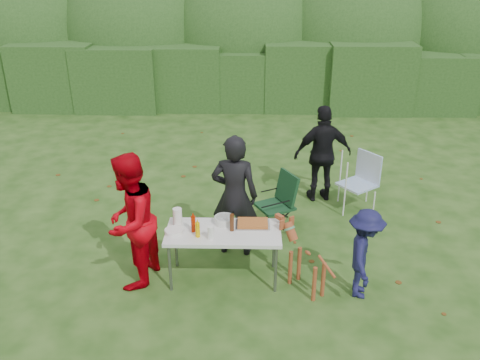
{
  "coord_description": "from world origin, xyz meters",
  "views": [
    {
      "loc": [
        0.24,
        -5.78,
        4.1
      ],
      "look_at": [
        0.09,
        0.97,
        1.0
      ],
      "focal_mm": 38.0,
      "sensor_mm": 36.0,
      "label": 1
    }
  ],
  "objects_px": {
    "person_black_puffy": "(323,154)",
    "dog": "(307,262)",
    "ketchup_bottle": "(193,224)",
    "beer_bottle": "(232,222)",
    "child": "(364,254)",
    "paper_towel_roll": "(178,218)",
    "mustard_bottle": "(198,230)",
    "lawn_chair": "(357,182)",
    "camping_chair": "(275,203)",
    "person_red_jacket": "(130,222)",
    "person_cook": "(235,196)",
    "folding_table": "(223,234)"
  },
  "relations": [
    {
      "from": "person_cook",
      "to": "person_black_puffy",
      "type": "relative_size",
      "value": 1.06
    },
    {
      "from": "child",
      "to": "person_cook",
      "type": "bearing_deg",
      "value": 69.7
    },
    {
      "from": "paper_towel_roll",
      "to": "mustard_bottle",
      "type": "bearing_deg",
      "value": -42.11
    },
    {
      "from": "person_cook",
      "to": "person_black_puffy",
      "type": "distance_m",
      "value": 2.29
    },
    {
      "from": "camping_chair",
      "to": "dog",
      "type": "bearing_deg",
      "value": 73.92
    },
    {
      "from": "beer_bottle",
      "to": "paper_towel_roll",
      "type": "bearing_deg",
      "value": 172.36
    },
    {
      "from": "person_black_puffy",
      "to": "dog",
      "type": "height_order",
      "value": "person_black_puffy"
    },
    {
      "from": "person_red_jacket",
      "to": "camping_chair",
      "type": "bearing_deg",
      "value": 139.84
    },
    {
      "from": "dog",
      "to": "mustard_bottle",
      "type": "bearing_deg",
      "value": 49.07
    },
    {
      "from": "lawn_chair",
      "to": "mustard_bottle",
      "type": "bearing_deg",
      "value": 4.91
    },
    {
      "from": "person_red_jacket",
      "to": "child",
      "type": "height_order",
      "value": "person_red_jacket"
    },
    {
      "from": "folding_table",
      "to": "person_cook",
      "type": "relative_size",
      "value": 0.83
    },
    {
      "from": "lawn_chair",
      "to": "mustard_bottle",
      "type": "height_order",
      "value": "lawn_chair"
    },
    {
      "from": "camping_chair",
      "to": "beer_bottle",
      "type": "bearing_deg",
      "value": 35.96
    },
    {
      "from": "dog",
      "to": "ketchup_bottle",
      "type": "relative_size",
      "value": 4.09
    },
    {
      "from": "person_black_puffy",
      "to": "paper_towel_roll",
      "type": "distance_m",
      "value": 3.21
    },
    {
      "from": "person_red_jacket",
      "to": "person_black_puffy",
      "type": "bearing_deg",
      "value": 145.58
    },
    {
      "from": "lawn_chair",
      "to": "ketchup_bottle",
      "type": "relative_size",
      "value": 4.5
    },
    {
      "from": "paper_towel_roll",
      "to": "person_cook",
      "type": "bearing_deg",
      "value": 38.08
    },
    {
      "from": "person_cook",
      "to": "paper_towel_roll",
      "type": "bearing_deg",
      "value": 45.31
    },
    {
      "from": "person_cook",
      "to": "camping_chair",
      "type": "height_order",
      "value": "person_cook"
    },
    {
      "from": "folding_table",
      "to": "camping_chair",
      "type": "relative_size",
      "value": 1.6
    },
    {
      "from": "dog",
      "to": "ketchup_bottle",
      "type": "height_order",
      "value": "ketchup_bottle"
    },
    {
      "from": "dog",
      "to": "lawn_chair",
      "type": "height_order",
      "value": "lawn_chair"
    },
    {
      "from": "folding_table",
      "to": "paper_towel_roll",
      "type": "bearing_deg",
      "value": 169.79
    },
    {
      "from": "person_cook",
      "to": "beer_bottle",
      "type": "xyz_separation_m",
      "value": [
        -0.01,
        -0.67,
        -0.05
      ]
    },
    {
      "from": "person_red_jacket",
      "to": "lawn_chair",
      "type": "relative_size",
      "value": 1.85
    },
    {
      "from": "dog",
      "to": "beer_bottle",
      "type": "relative_size",
      "value": 3.75
    },
    {
      "from": "person_cook",
      "to": "person_black_puffy",
      "type": "xyz_separation_m",
      "value": [
        1.47,
        1.76,
        -0.05
      ]
    },
    {
      "from": "dog",
      "to": "camping_chair",
      "type": "bearing_deg",
      "value": -25.17
    },
    {
      "from": "person_cook",
      "to": "paper_towel_roll",
      "type": "relative_size",
      "value": 6.99
    },
    {
      "from": "person_cook",
      "to": "person_red_jacket",
      "type": "height_order",
      "value": "person_red_jacket"
    },
    {
      "from": "folding_table",
      "to": "beer_bottle",
      "type": "height_order",
      "value": "beer_bottle"
    },
    {
      "from": "child",
      "to": "mustard_bottle",
      "type": "height_order",
      "value": "child"
    },
    {
      "from": "person_red_jacket",
      "to": "dog",
      "type": "bearing_deg",
      "value": 99.9
    },
    {
      "from": "person_red_jacket",
      "to": "ketchup_bottle",
      "type": "bearing_deg",
      "value": 108.34
    },
    {
      "from": "dog",
      "to": "lawn_chair",
      "type": "distance_m",
      "value": 2.54
    },
    {
      "from": "person_red_jacket",
      "to": "person_black_puffy",
      "type": "height_order",
      "value": "person_red_jacket"
    },
    {
      "from": "person_red_jacket",
      "to": "person_cook",
      "type": "bearing_deg",
      "value": 133.75
    },
    {
      "from": "person_black_puffy",
      "to": "dog",
      "type": "relative_size",
      "value": 1.91
    },
    {
      "from": "child",
      "to": "ketchup_bottle",
      "type": "bearing_deg",
      "value": 93.04
    },
    {
      "from": "ketchup_bottle",
      "to": "camping_chair",
      "type": "bearing_deg",
      "value": 50.51
    },
    {
      "from": "person_black_puffy",
      "to": "beer_bottle",
      "type": "height_order",
      "value": "person_black_puffy"
    },
    {
      "from": "folding_table",
      "to": "lawn_chair",
      "type": "bearing_deg",
      "value": 43.99
    },
    {
      "from": "folding_table",
      "to": "camping_chair",
      "type": "distance_m",
      "value": 1.54
    },
    {
      "from": "person_red_jacket",
      "to": "paper_towel_roll",
      "type": "bearing_deg",
      "value": 122.29
    },
    {
      "from": "folding_table",
      "to": "child",
      "type": "relative_size",
      "value": 1.24
    },
    {
      "from": "child",
      "to": "paper_towel_roll",
      "type": "xyz_separation_m",
      "value": [
        -2.39,
        0.41,
        0.26
      ]
    },
    {
      "from": "folding_table",
      "to": "person_red_jacket",
      "type": "xyz_separation_m",
      "value": [
        -1.19,
        -0.09,
        0.23
      ]
    },
    {
      "from": "camping_chair",
      "to": "ketchup_bottle",
      "type": "bearing_deg",
      "value": 21.6
    }
  ]
}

